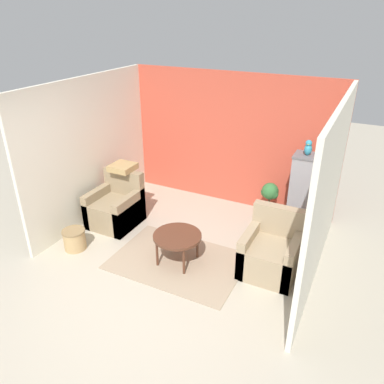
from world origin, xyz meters
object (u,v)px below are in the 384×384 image
object	(u,v)px
birdcage	(302,195)
potted_plant	(269,198)
coffee_table	(177,238)
parrot	(308,148)
wicker_basket	(74,239)
armchair_left	(116,208)
armchair_right	(271,253)

from	to	relation	value
birdcage	potted_plant	world-z (taller)	birdcage
coffee_table	parrot	distance (m)	2.42
birdcage	wicker_basket	size ratio (longest dim) A/B	3.78
coffee_table	birdcage	xyz separation A→B (m)	(1.35, 1.74, 0.20)
armchair_left	armchair_right	bearing A→B (deg)	-2.00
coffee_table	potted_plant	bearing A→B (deg)	66.63
parrot	potted_plant	xyz separation A→B (m)	(-0.55, 0.12, -1.04)
parrot	wicker_basket	xyz separation A→B (m)	(-2.93, -2.15, -1.25)
armchair_right	wicker_basket	distance (m)	2.95
birdcage	potted_plant	distance (m)	0.61
armchair_left	birdcage	distance (m)	3.09
potted_plant	armchair_left	bearing A→B (deg)	-149.11
coffee_table	potted_plant	world-z (taller)	potted_plant
coffee_table	parrot	size ratio (longest dim) A/B	2.78
armchair_right	wicker_basket	size ratio (longest dim) A/B	2.56
parrot	potted_plant	bearing A→B (deg)	167.73
armchair_left	wicker_basket	size ratio (longest dim) A/B	2.56
armchair_left	parrot	bearing A→B (deg)	23.71
armchair_left	potted_plant	bearing A→B (deg)	30.89
coffee_table	potted_plant	distance (m)	2.03
armchair_right	wicker_basket	world-z (taller)	armchair_right
parrot	wicker_basket	world-z (taller)	parrot
coffee_table	armchair_right	size ratio (longest dim) A/B	0.78
armchair_left	parrot	size ratio (longest dim) A/B	3.55
birdcage	parrot	world-z (taller)	parrot
armchair_right	birdcage	bearing A→B (deg)	85.86
coffee_table	wicker_basket	size ratio (longest dim) A/B	2.00
armchair_left	potted_plant	world-z (taller)	armchair_left
birdcage	wicker_basket	bearing A→B (deg)	-143.76
birdcage	potted_plant	xyz separation A→B (m)	(-0.55, 0.12, -0.23)
armchair_left	birdcage	size ratio (longest dim) A/B	0.68
armchair_right	parrot	xyz separation A→B (m)	(0.10, 1.33, 1.13)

